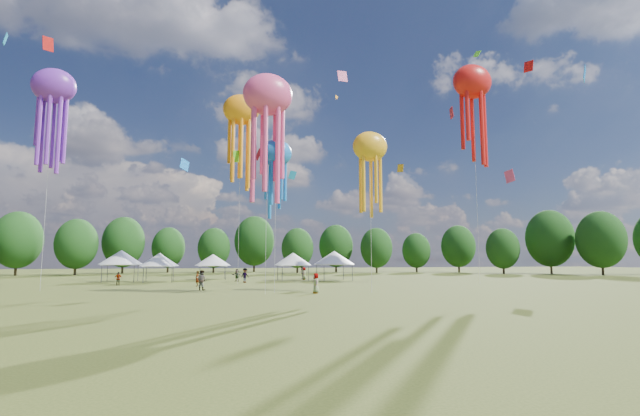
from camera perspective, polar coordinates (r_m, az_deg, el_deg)
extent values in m
plane|color=#384416|center=(13.90, 21.35, -18.28)|extent=(300.00, 300.00, 0.00)
imported|color=gray|center=(46.00, -14.57, -8.73)|extent=(1.18, 1.15, 1.92)
imported|color=gray|center=(67.82, -1.99, -8.18)|extent=(0.85, 1.03, 1.81)
imported|color=gray|center=(70.28, -2.29, -8.08)|extent=(0.98, 1.11, 1.91)
imported|color=gray|center=(59.72, -9.35, -8.32)|extent=(1.38, 1.25, 1.85)
imported|color=gray|center=(57.90, -23.93, -8.07)|extent=(0.97, 0.65, 1.53)
imported|color=gray|center=(63.61, -10.34, -8.26)|extent=(1.48, 1.40, 1.67)
imported|color=gray|center=(52.90, -15.12, -8.52)|extent=(0.41, 0.61, 1.68)
imported|color=gray|center=(40.62, -0.50, -9.39)|extent=(0.58, 0.87, 1.75)
cylinder|color=#47474C|center=(65.00, -25.65, -7.46)|extent=(0.08, 0.08, 2.21)
cylinder|color=#47474C|center=(68.82, -25.04, -7.39)|extent=(0.08, 0.08, 2.21)
cylinder|color=#47474C|center=(64.40, -22.22, -7.63)|extent=(0.08, 0.08, 2.21)
cylinder|color=#47474C|center=(68.25, -21.80, -7.55)|extent=(0.08, 0.08, 2.21)
cube|color=white|center=(66.57, -23.63, -6.51)|extent=(4.29, 4.29, 0.10)
cone|color=white|center=(66.57, -23.59, -5.66)|extent=(5.57, 5.57, 1.90)
cylinder|color=#47474C|center=(62.23, -21.23, -7.82)|extent=(0.08, 0.08, 2.00)
cylinder|color=#47474C|center=(65.67, -20.90, -7.74)|extent=(0.08, 0.08, 2.00)
cylinder|color=#47474C|center=(61.95, -18.02, -7.95)|extent=(0.08, 0.08, 2.00)
cylinder|color=#47474C|center=(65.41, -17.85, -7.86)|extent=(0.08, 0.08, 2.00)
cube|color=white|center=(63.77, -19.46, -6.90)|extent=(3.86, 3.86, 0.10)
cone|color=white|center=(63.76, -19.43, -6.09)|extent=(5.02, 5.02, 1.72)
cylinder|color=#47474C|center=(68.13, -14.77, -7.90)|extent=(0.08, 0.08, 1.97)
cylinder|color=#47474C|center=(71.76, -14.78, -7.82)|extent=(0.08, 0.08, 1.97)
cylinder|color=#47474C|center=(68.24, -11.70, -7.98)|extent=(0.08, 0.08, 1.97)
cylinder|color=#47474C|center=(71.86, -11.86, -7.89)|extent=(0.08, 0.08, 1.97)
cube|color=white|center=(69.95, -13.26, -7.05)|extent=(4.03, 4.03, 0.10)
cone|color=white|center=(69.95, -13.24, -6.32)|extent=(5.24, 5.24, 1.69)
cylinder|color=#47474C|center=(63.08, -4.74, -8.18)|extent=(0.08, 0.08, 2.06)
cylinder|color=#47474C|center=(66.72, -5.31, -8.08)|extent=(0.08, 0.08, 2.06)
cylinder|color=#47474C|center=(63.83, -1.44, -8.18)|extent=(0.08, 0.08, 2.06)
cylinder|color=#47474C|center=(67.43, -2.17, -8.09)|extent=(0.08, 0.08, 2.06)
cube|color=white|center=(65.22, -3.41, -7.19)|extent=(4.10, 4.10, 0.10)
cone|color=white|center=(65.21, -3.40, -6.37)|extent=(5.33, 5.33, 1.76)
cylinder|color=#47474C|center=(62.88, 0.52, -8.15)|extent=(0.08, 0.08, 2.19)
cylinder|color=#47474C|center=(66.82, -0.42, -8.05)|extent=(0.08, 0.08, 2.19)
cylinder|color=#47474C|center=(64.08, 4.07, -8.10)|extent=(0.08, 0.08, 2.19)
cylinder|color=#47474C|center=(67.95, 2.95, -8.02)|extent=(0.08, 0.08, 2.19)
cube|color=white|center=(65.38, 1.78, -7.08)|extent=(4.48, 4.48, 0.10)
cone|color=white|center=(65.38, 1.77, -6.22)|extent=(5.82, 5.82, 1.87)
ellipsoid|color=#F34786|center=(42.18, -6.54, 13.91)|extent=(4.44, 3.11, 3.78)
cylinder|color=beige|center=(39.98, -6.70, 2.00)|extent=(0.03, 0.03, 17.60)
ellipsoid|color=orange|center=(59.78, -9.83, 12.01)|extent=(4.57, 3.20, 3.88)
cylinder|color=beige|center=(57.28, -10.04, 1.61)|extent=(0.03, 0.03, 21.79)
ellipsoid|color=#FFB01A|center=(43.12, 6.26, 7.64)|extent=(3.32, 2.32, 2.82)
cylinder|color=beige|center=(42.00, 6.38, -1.28)|extent=(0.03, 0.03, 13.43)
ellipsoid|color=purple|center=(53.48, -30.32, 13.03)|extent=(4.10, 2.87, 3.49)
cylinder|color=beige|center=(51.18, -30.96, 2.38)|extent=(0.03, 0.03, 19.99)
ellipsoid|color=blue|center=(42.01, -5.53, 6.86)|extent=(2.92, 2.05, 2.48)
cylinder|color=beige|center=(41.03, -5.62, -1.74)|extent=(0.03, 0.03, 12.61)
ellipsoid|color=red|center=(63.46, 18.49, 14.74)|extent=(5.15, 3.61, 4.38)
cylinder|color=beige|center=(60.11, 18.92, 3.30)|extent=(0.03, 0.03, 25.54)
cube|color=red|center=(79.81, -7.70, 6.66)|extent=(1.09, 2.02, 2.46)
cube|color=orange|center=(85.54, 2.07, 13.68)|extent=(0.67, 0.43, 0.84)
cube|color=#67EC27|center=(57.52, -10.32, 6.36)|extent=(1.03, 0.87, 1.55)
cube|color=blue|center=(53.35, 30.18, 14.32)|extent=(1.20, 0.81, 1.65)
cube|color=red|center=(65.53, 24.62, 15.80)|extent=(0.79, 1.09, 1.51)
cube|color=blue|center=(73.79, -16.57, 5.20)|extent=(1.37, 1.71, 2.25)
cube|color=#168EC0|center=(53.57, -34.65, 16.98)|extent=(0.46, 0.83, 1.02)
cube|color=#F34786|center=(70.66, 2.82, 16.13)|extent=(1.50, 0.65, 1.84)
cube|color=red|center=(82.21, 16.11, 11.35)|extent=(0.42, 1.58, 2.00)
cube|color=#FFB01A|center=(87.55, 10.02, 4.93)|extent=(1.00, 0.90, 1.63)
cube|color=#67EC27|center=(53.90, 19.04, 17.75)|extent=(0.68, 0.59, 0.87)
cube|color=#168EC0|center=(63.00, -3.47, 4.13)|extent=(1.19, 0.52, 1.37)
cube|color=#F34786|center=(59.40, 22.62, 3.69)|extent=(0.60, 1.30, 1.67)
cube|color=red|center=(46.29, -30.86, 17.19)|extent=(0.70, 0.81, 1.26)
cube|color=orange|center=(74.27, -8.75, 8.05)|extent=(1.24, 0.93, 1.67)
cylinder|color=#38281C|center=(101.97, -33.76, -6.08)|extent=(0.44, 0.44, 3.41)
ellipsoid|color=#1A4216|center=(102.03, -33.59, -3.33)|extent=(8.53, 8.53, 10.66)
cylinder|color=#38281C|center=(98.73, -28.28, -6.52)|extent=(0.44, 0.44, 3.07)
ellipsoid|color=#1A4216|center=(98.77, -28.15, -3.96)|extent=(7.66, 7.66, 9.58)
cylinder|color=#38281C|center=(105.56, -23.46, -6.60)|extent=(0.44, 0.44, 3.43)
ellipsoid|color=#1A4216|center=(105.62, -23.34, -3.92)|extent=(8.58, 8.58, 10.73)
cylinder|color=#38281C|center=(110.24, -18.50, -6.90)|extent=(0.44, 0.44, 2.95)
ellipsoid|color=#1A4216|center=(110.26, -18.42, -4.70)|extent=(7.37, 7.37, 9.21)
cylinder|color=#38281C|center=(106.17, -13.17, -7.10)|extent=(0.44, 0.44, 2.89)
ellipsoid|color=#1A4216|center=(106.20, -13.11, -4.86)|extent=(7.23, 7.23, 9.04)
cylinder|color=#38281C|center=(111.29, -8.24, -6.93)|extent=(0.44, 0.44, 3.84)
ellipsoid|color=#1A4216|center=(111.37, -8.20, -4.09)|extent=(9.60, 9.60, 11.99)
cylinder|color=#38281C|center=(101.71, -2.85, -7.31)|extent=(0.44, 0.44, 2.84)
ellipsoid|color=#1A4216|center=(101.74, -2.84, -5.01)|extent=(7.11, 7.11, 8.89)
cylinder|color=#38281C|center=(106.65, 2.02, -7.19)|extent=(0.44, 0.44, 3.16)
ellipsoid|color=#1A4216|center=(106.69, 2.02, -4.75)|extent=(7.91, 7.91, 9.88)
cylinder|color=#38281C|center=(103.79, 7.09, -7.24)|extent=(0.44, 0.44, 2.88)
ellipsoid|color=#1A4216|center=(103.81, 7.06, -4.96)|extent=(7.21, 7.21, 9.01)
cylinder|color=#38281C|center=(110.03, 11.99, -7.17)|extent=(0.44, 0.44, 2.63)
ellipsoid|color=#1A4216|center=(110.03, 11.94, -5.20)|extent=(6.57, 6.57, 8.22)
cylinder|color=#38281C|center=(111.34, 16.98, -6.90)|extent=(0.44, 0.44, 3.13)
ellipsoid|color=#1A4216|center=(111.38, 16.90, -4.58)|extent=(7.81, 7.81, 9.77)
cylinder|color=#38281C|center=(103.22, 21.97, -6.88)|extent=(0.44, 0.44, 2.72)
ellipsoid|color=#1A4216|center=(103.24, 21.88, -4.71)|extent=(6.80, 6.80, 8.50)
cylinder|color=#38281C|center=(106.85, 26.93, -6.33)|extent=(0.44, 0.44, 3.81)
ellipsoid|color=#1A4216|center=(106.94, 26.78, -3.39)|extent=(9.52, 9.52, 11.90)
cylinder|color=#38281C|center=(102.79, 31.84, -6.16)|extent=(0.44, 0.44, 3.51)
ellipsoid|color=#1A4216|center=(102.86, 31.67, -3.36)|extent=(8.78, 8.78, 10.97)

